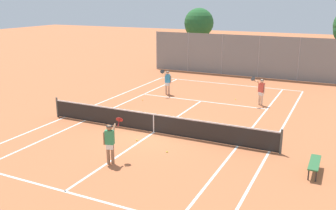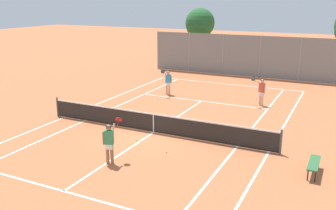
# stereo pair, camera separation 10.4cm
# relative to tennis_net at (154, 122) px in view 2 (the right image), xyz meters

# --- Properties ---
(ground_plane) EXTENTS (120.00, 120.00, 0.00)m
(ground_plane) POSITION_rel_tennis_net_xyz_m (0.00, 0.00, -0.51)
(ground_plane) COLOR #BC663D
(court_line_markings) EXTENTS (11.10, 23.90, 0.01)m
(court_line_markings) POSITION_rel_tennis_net_xyz_m (0.00, 0.00, -0.51)
(court_line_markings) COLOR silver
(court_line_markings) RESTS_ON ground
(tennis_net) EXTENTS (12.00, 0.10, 1.07)m
(tennis_net) POSITION_rel_tennis_net_xyz_m (0.00, 0.00, 0.00)
(tennis_net) COLOR #474C47
(tennis_net) RESTS_ON ground
(player_near_side) EXTENTS (0.51, 0.85, 1.77)m
(player_near_side) POSITION_rel_tennis_net_xyz_m (0.14, -3.87, 0.42)
(player_near_side) COLOR #936B4C
(player_near_side) RESTS_ON ground
(player_far_left) EXTENTS (0.52, 0.85, 1.77)m
(player_far_left) POSITION_rel_tennis_net_xyz_m (-2.65, 7.03, 0.42)
(player_far_left) COLOR #D8A884
(player_far_left) RESTS_ON ground
(player_far_right) EXTENTS (0.86, 0.67, 1.77)m
(player_far_right) POSITION_rel_tennis_net_xyz_m (3.57, 7.08, 0.42)
(player_far_right) COLOR beige
(player_far_right) RESTS_ON ground
(loose_tennis_ball_1) EXTENTS (0.07, 0.07, 0.07)m
(loose_tennis_ball_1) POSITION_rel_tennis_net_xyz_m (-3.41, 4.96, -0.48)
(loose_tennis_ball_1) COLOR #D1DB33
(loose_tennis_ball_1) RESTS_ON ground
(loose_tennis_ball_2) EXTENTS (0.07, 0.07, 0.07)m
(loose_tennis_ball_2) POSITION_rel_tennis_net_xyz_m (1.65, -1.94, -0.48)
(loose_tennis_ball_2) COLOR #D1DB33
(loose_tennis_ball_2) RESTS_ON ground
(loose_tennis_ball_3) EXTENTS (0.07, 0.07, 0.07)m
(loose_tennis_ball_3) POSITION_rel_tennis_net_xyz_m (1.88, 7.69, -0.48)
(loose_tennis_ball_3) COLOR #D1DB33
(loose_tennis_ball_3) RESTS_ON ground
(loose_tennis_ball_4) EXTENTS (0.07, 0.07, 0.07)m
(loose_tennis_ball_4) POSITION_rel_tennis_net_xyz_m (-0.17, -1.33, -0.48)
(loose_tennis_ball_4) COLOR #D1DB33
(loose_tennis_ball_4) RESTS_ON ground
(courtside_bench) EXTENTS (0.36, 1.50, 0.47)m
(courtside_bench) POSITION_rel_tennis_net_xyz_m (7.38, -1.36, -0.10)
(courtside_bench) COLOR #2D6638
(courtside_bench) RESTS_ON ground
(back_fence) EXTENTS (15.57, 0.08, 3.42)m
(back_fence) POSITION_rel_tennis_net_xyz_m (-0.00, 15.35, 1.20)
(back_fence) COLOR gray
(back_fence) RESTS_ON ground
(tree_behind_left) EXTENTS (2.82, 2.82, 5.42)m
(tree_behind_left) POSITION_rel_tennis_net_xyz_m (-5.32, 19.35, 3.40)
(tree_behind_left) COLOR brown
(tree_behind_left) RESTS_ON ground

